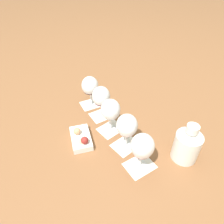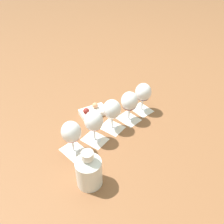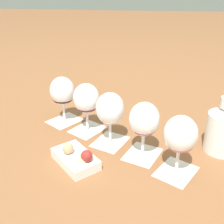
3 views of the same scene
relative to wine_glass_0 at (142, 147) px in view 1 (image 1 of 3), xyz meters
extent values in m
plane|color=brown|center=(0.20, -0.13, -0.12)|extent=(8.00, 8.00, 0.00)
cube|color=silver|center=(0.00, 0.00, -0.11)|extent=(0.14, 0.15, 0.00)
cube|color=silver|center=(0.10, -0.07, -0.11)|extent=(0.13, 0.14, 0.00)
cube|color=silver|center=(0.20, -0.14, -0.11)|extent=(0.13, 0.14, 0.00)
cube|color=silver|center=(0.29, -0.21, -0.11)|extent=(0.14, 0.15, 0.00)
cube|color=silver|center=(0.39, -0.26, -0.11)|extent=(0.14, 0.15, 0.00)
cylinder|color=white|center=(0.00, 0.00, -0.11)|extent=(0.06, 0.06, 0.01)
cylinder|color=white|center=(0.00, 0.00, -0.07)|extent=(0.01, 0.01, 0.07)
ellipsoid|color=white|center=(0.00, 0.00, 0.01)|extent=(0.09, 0.09, 0.10)
ellipsoid|color=#C74D57|center=(0.00, 0.00, -0.02)|extent=(0.07, 0.07, 0.03)
cylinder|color=white|center=(0.10, -0.07, -0.11)|extent=(0.06, 0.06, 0.01)
cylinder|color=white|center=(0.10, -0.07, -0.07)|extent=(0.01, 0.01, 0.07)
ellipsoid|color=white|center=(0.10, -0.07, 0.01)|extent=(0.09, 0.09, 0.10)
ellipsoid|color=maroon|center=(0.10, -0.07, -0.02)|extent=(0.07, 0.07, 0.04)
cylinder|color=white|center=(0.20, -0.14, -0.11)|extent=(0.06, 0.06, 0.01)
cylinder|color=white|center=(0.20, -0.14, -0.07)|extent=(0.01, 0.01, 0.07)
ellipsoid|color=white|center=(0.20, -0.14, 0.01)|extent=(0.09, 0.09, 0.10)
ellipsoid|color=maroon|center=(0.20, -0.14, -0.02)|extent=(0.07, 0.07, 0.04)
cylinder|color=white|center=(0.29, -0.21, -0.11)|extent=(0.06, 0.06, 0.01)
cylinder|color=white|center=(0.29, -0.21, -0.07)|extent=(0.01, 0.01, 0.07)
ellipsoid|color=white|center=(0.29, -0.21, 0.01)|extent=(0.09, 0.09, 0.10)
ellipsoid|color=#501828|center=(0.29, -0.21, -0.02)|extent=(0.07, 0.07, 0.03)
cylinder|color=white|center=(0.39, -0.26, -0.11)|extent=(0.06, 0.06, 0.01)
cylinder|color=white|center=(0.39, -0.26, -0.07)|extent=(0.01, 0.01, 0.07)
ellipsoid|color=white|center=(0.39, -0.26, 0.01)|extent=(0.09, 0.09, 0.10)
ellipsoid|color=black|center=(0.39, -0.26, -0.02)|extent=(0.07, 0.07, 0.03)
cylinder|color=white|center=(-0.15, -0.13, -0.05)|extent=(0.11, 0.11, 0.13)
cone|color=white|center=(-0.15, -0.13, 0.02)|extent=(0.11, 0.11, 0.02)
cylinder|color=white|center=(-0.15, -0.13, 0.05)|extent=(0.05, 0.05, 0.03)
cube|color=white|center=(0.29, 0.00, -0.10)|extent=(0.16, 0.17, 0.03)
cylinder|color=beige|center=(0.26, 0.02, -0.08)|extent=(0.03, 0.03, 0.01)
sphere|color=tan|center=(0.31, -0.01, -0.07)|extent=(0.03, 0.03, 0.03)
sphere|color=maroon|center=(0.25, 0.02, -0.07)|extent=(0.03, 0.03, 0.03)
camera|label=1|loc=(-0.12, 0.48, 0.57)|focal=32.00mm
camera|label=2|loc=(-0.70, -0.36, 0.72)|focal=38.00mm
camera|label=3|loc=(0.10, 0.65, 0.38)|focal=45.00mm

